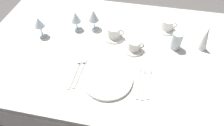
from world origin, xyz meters
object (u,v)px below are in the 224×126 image
object	(u,v)px
drink_tumbler	(177,41)
napkin_folded	(205,38)
spoon_dessert	(143,80)
wine_glass_right	(76,18)
spoon_tea	(149,80)
coffee_cup_left	(168,25)
coffee_cup_far	(135,45)
fork_outer	(81,72)
wine_glass_left	(39,24)
fork_inner	(75,72)
spoon_soup	(139,78)
coffee_cup_right	(114,32)
dinner_plate	(108,80)
wine_glass_centre	(94,17)

from	to	relation	value
drink_tumbler	napkin_folded	distance (m)	0.17
spoon_dessert	wine_glass_right	world-z (taller)	wine_glass_right
spoon_tea	drink_tumbler	xyz separation A→B (m)	(0.14, 0.30, 0.06)
coffee_cup_left	coffee_cup_far	bearing A→B (deg)	-128.82
spoon_dessert	napkin_folded	bearing A→B (deg)	44.42
fork_outer	wine_glass_left	distance (m)	0.45
wine_glass_left	napkin_folded	size ratio (longest dim) A/B	0.86
fork_inner	spoon_dessert	bearing A→B (deg)	3.36
spoon_soup	coffee_cup_left	size ratio (longest dim) A/B	2.24
coffee_cup_right	wine_glass_right	distance (m)	0.28
dinner_plate	wine_glass_centre	size ratio (longest dim) A/B	1.89
fork_inner	wine_glass_centre	distance (m)	0.43
fork_outer	coffee_cup_left	distance (m)	0.69
coffee_cup_far	wine_glass_centre	world-z (taller)	wine_glass_centre
wine_glass_left	wine_glass_right	bearing A→B (deg)	28.70
fork_outer	drink_tumbler	distance (m)	0.63
coffee_cup_left	wine_glass_centre	xyz separation A→B (m)	(-0.51, -0.09, 0.06)
napkin_folded	fork_inner	bearing A→B (deg)	-154.00
drink_tumbler	coffee_cup_far	bearing A→B (deg)	-163.86
coffee_cup_far	napkin_folded	world-z (taller)	napkin_folded
coffee_cup_left	wine_glass_left	xyz separation A→B (m)	(-0.84, -0.23, 0.06)
spoon_dessert	spoon_tea	world-z (taller)	same
wine_glass_left	napkin_folded	world-z (taller)	napkin_folded
spoon_tea	napkin_folded	distance (m)	0.46
spoon_soup	coffee_cup_left	bearing A→B (deg)	73.08
fork_inner	coffee_cup_far	xyz separation A→B (m)	(0.31, 0.26, 0.04)
wine_glass_left	napkin_folded	distance (m)	1.06
wine_glass_centre	fork_inner	bearing A→B (deg)	-90.44
spoon_tea	drink_tumbler	bearing A→B (deg)	64.93
spoon_tea	coffee_cup_right	distance (m)	0.42
spoon_soup	coffee_cup_right	xyz separation A→B (m)	(-0.21, 0.32, 0.04)
coffee_cup_right	wine_glass_left	world-z (taller)	wine_glass_left
spoon_tea	coffee_cup_left	bearing A→B (deg)	79.79
fork_outer	napkin_folded	distance (m)	0.79
spoon_dessert	wine_glass_left	size ratio (longest dim) A/B	1.53
spoon_tea	drink_tumbler	distance (m)	0.34
wine_glass_centre	coffee_cup_far	bearing A→B (deg)	-28.06
coffee_cup_far	wine_glass_centre	size ratio (longest dim) A/B	0.69
fork_outer	drink_tumbler	size ratio (longest dim) A/B	1.96
fork_outer	coffee_cup_right	size ratio (longest dim) A/B	2.06
coffee_cup_right	drink_tumbler	distance (m)	0.41
coffee_cup_right	spoon_tea	bearing A→B (deg)	-50.66
dinner_plate	wine_glass_left	bearing A→B (deg)	150.60
fork_outer	coffee_cup_far	bearing A→B (deg)	41.04
fork_outer	wine_glass_centre	bearing A→B (deg)	93.36
wine_glass_left	napkin_folded	xyz separation A→B (m)	(1.06, 0.08, -0.02)
coffee_cup_far	drink_tumbler	bearing A→B (deg)	16.14
dinner_plate	spoon_dessert	world-z (taller)	dinner_plate
fork_inner	spoon_soup	bearing A→B (deg)	4.72
coffee_cup_left	wine_glass_right	world-z (taller)	wine_glass_right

